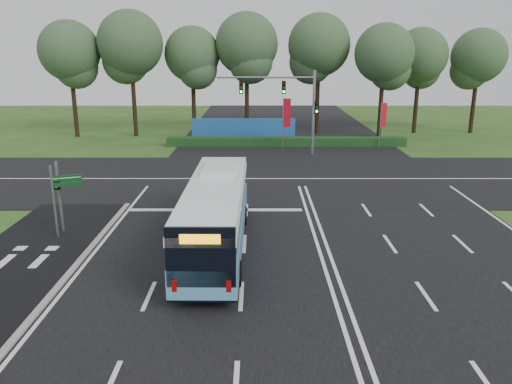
{
  "coord_description": "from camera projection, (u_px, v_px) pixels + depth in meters",
  "views": [
    {
      "loc": [
        -2.77,
        -21.12,
        8.46
      ],
      "look_at": [
        -2.78,
        2.0,
        1.92
      ],
      "focal_mm": 35.0,
      "sensor_mm": 36.0,
      "label": 1
    }
  ],
  "objects": [
    {
      "name": "banner_flag_right",
      "position": [
        383.0,
        118.0,
        44.74
      ],
      "size": [
        0.58,
        0.24,
        4.12
      ],
      "rotation": [
        0.0,
        0.0,
        0.34
      ],
      "color": "gray",
      "rests_on": "ground"
    },
    {
      "name": "pedestrian_signal",
      "position": [
        59.0,
        195.0,
        23.62
      ],
      "size": [
        0.31,
        0.42,
        3.5
      ],
      "rotation": [
        0.0,
        0.0,
        -0.22
      ],
      "color": "gray",
      "rests_on": "ground"
    },
    {
      "name": "street_sign",
      "position": [
        61.0,
        192.0,
        22.86
      ],
      "size": [
        1.3,
        0.51,
        3.5
      ],
      "rotation": [
        0.0,
        0.0,
        0.34
      ],
      "color": "gray",
      "rests_on": "ground"
    },
    {
      "name": "city_bus",
      "position": [
        216.0,
        214.0,
        21.67
      ],
      "size": [
        2.54,
        11.38,
        3.26
      ],
      "rotation": [
        0.0,
        0.0,
        -0.01
      ],
      "color": "#569DC7",
      "rests_on": "ground"
    },
    {
      "name": "banner_flag_mid",
      "position": [
        286.0,
        116.0,
        43.26
      ],
      "size": [
        0.69,
        0.09,
        4.65
      ],
      "rotation": [
        0.0,
        0.0,
        -0.05
      ],
      "color": "gray",
      "rests_on": "ground"
    },
    {
      "name": "eucalyptus_row",
      "position": [
        270.0,
        50.0,
        50.3
      ],
      "size": [
        47.23,
        8.94,
        12.44
      ],
      "color": "black",
      "rests_on": "ground"
    },
    {
      "name": "hedge",
      "position": [
        286.0,
        142.0,
        46.09
      ],
      "size": [
        22.0,
        1.2,
        0.8
      ],
      "primitive_type": "cube",
      "color": "#123315",
      "rests_on": "ground"
    },
    {
      "name": "kerb_strip",
      "position": [
        71.0,
        272.0,
        19.72
      ],
      "size": [
        0.25,
        18.0,
        0.12
      ],
      "primitive_type": "cube",
      "color": "gray",
      "rests_on": "ground"
    },
    {
      "name": "traffic_light_gantry",
      "position": [
        292.0,
        99.0,
        41.08
      ],
      "size": [
        8.41,
        0.28,
        7.0
      ],
      "color": "gray",
      "rests_on": "ground"
    },
    {
      "name": "road_cross",
      "position": [
        296.0,
        179.0,
        34.16
      ],
      "size": [
        120.0,
        14.0,
        0.05
      ],
      "primitive_type": "cube",
      "color": "black",
      "rests_on": "ground"
    },
    {
      "name": "ground",
      "position": [
        317.0,
        245.0,
        22.62
      ],
      "size": [
        120.0,
        120.0,
        0.0
      ],
      "primitive_type": "plane",
      "color": "#2C4C19",
      "rests_on": "ground"
    },
    {
      "name": "road_main",
      "position": [
        317.0,
        244.0,
        22.61
      ],
      "size": [
        20.0,
        120.0,
        0.04
      ],
      "primitive_type": "cube",
      "color": "black",
      "rests_on": "ground"
    },
    {
      "name": "bike_path",
      "position": [
        11.0,
        272.0,
        19.73
      ],
      "size": [
        5.0,
        18.0,
        0.06
      ],
      "primitive_type": "cube",
      "color": "black",
      "rests_on": "ground"
    },
    {
      "name": "blue_hoarding",
      "position": [
        243.0,
        130.0,
        48.3
      ],
      "size": [
        10.0,
        0.3,
        2.2
      ],
      "primitive_type": "cube",
      "color": "#1F5AA9",
      "rests_on": "ground"
    }
  ]
}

